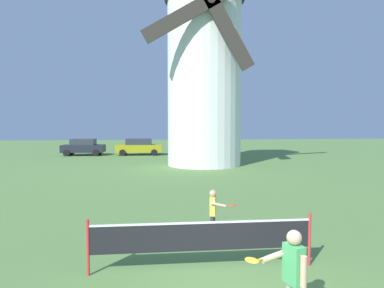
{
  "coord_description": "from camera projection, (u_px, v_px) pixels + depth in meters",
  "views": [
    {
      "loc": [
        -1.21,
        -5.07,
        2.93
      ],
      "look_at": [
        -0.3,
        3.53,
        2.43
      ],
      "focal_mm": 31.81,
      "sensor_mm": 36.0,
      "label": 1
    }
  ],
  "objects": [
    {
      "name": "player_far",
      "position": [
        214.0,
        210.0,
        8.87
      ],
      "size": [
        0.7,
        0.64,
        1.22
      ],
      "color": "#333338",
      "rests_on": "ground_plane"
    },
    {
      "name": "tennis_net",
      "position": [
        203.0,
        237.0,
        6.78
      ],
      "size": [
        4.53,
        0.06,
        1.1
      ],
      "color": "red",
      "rests_on": "ground_plane"
    },
    {
      "name": "parked_car_mustard",
      "position": [
        139.0,
        147.0,
        32.41
      ],
      "size": [
        4.31,
        1.94,
        1.56
      ],
      "color": "#999919",
      "rests_on": "ground_plane"
    },
    {
      "name": "windmill",
      "position": [
        204.0,
        61.0,
        24.06
      ],
      "size": [
        8.71,
        5.95,
        14.96
      ],
      "color": "white",
      "rests_on": "ground_plane"
    },
    {
      "name": "parked_car_black",
      "position": [
        83.0,
        147.0,
        32.05
      ],
      "size": [
        3.95,
        2.0,
        1.56
      ],
      "color": "#1E232D",
      "rests_on": "ground_plane"
    },
    {
      "name": "parked_car_cream",
      "position": [
        204.0,
        146.0,
        33.48
      ],
      "size": [
        4.56,
        2.4,
        1.56
      ],
      "color": "silver",
      "rests_on": "ground_plane"
    },
    {
      "name": "player_near",
      "position": [
        292.0,
        273.0,
        4.84
      ],
      "size": [
        0.86,
        0.47,
        1.43
      ],
      "color": "#9E937F",
      "rests_on": "ground_plane"
    }
  ]
}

